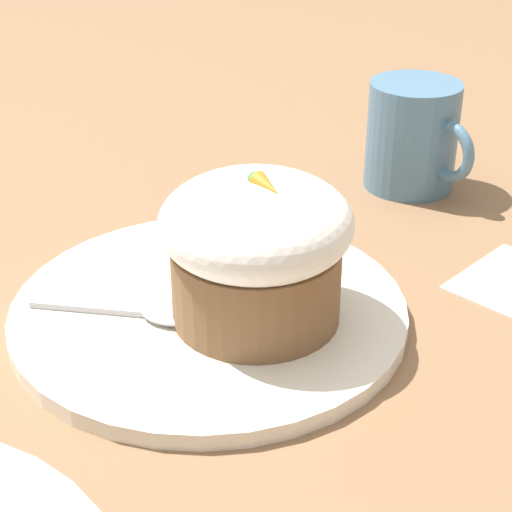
{
  "coord_description": "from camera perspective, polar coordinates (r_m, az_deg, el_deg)",
  "views": [
    {
      "loc": [
        0.37,
        -0.22,
        0.28
      ],
      "look_at": [
        0.03,
        0.02,
        0.05
      ],
      "focal_mm": 60.0,
      "sensor_mm": 36.0,
      "label": 1
    }
  ],
  "objects": [
    {
      "name": "ground_plane",
      "position": [
        0.52,
        -3.13,
        -4.15
      ],
      "size": [
        4.0,
        4.0,
        0.0
      ],
      "primitive_type": "plane",
      "color": "#846042"
    },
    {
      "name": "dessert_plate",
      "position": [
        0.52,
        -3.15,
        -3.67
      ],
      "size": [
        0.24,
        0.24,
        0.01
      ],
      "color": "white",
      "rests_on": "ground_plane"
    },
    {
      "name": "carrot_cake",
      "position": [
        0.48,
        0.0,
        0.58
      ],
      "size": [
        0.11,
        0.11,
        0.09
      ],
      "color": "brown",
      "rests_on": "dessert_plate"
    },
    {
      "name": "spoon",
      "position": [
        0.5,
        -6.66,
        -3.61
      ],
      "size": [
        0.09,
        0.09,
        0.01
      ],
      "color": "#B7B7BC",
      "rests_on": "dessert_plate"
    },
    {
      "name": "coffee_cup",
      "position": [
        0.68,
        10.45,
        7.86
      ],
      "size": [
        0.1,
        0.07,
        0.08
      ],
      "color": "teal",
      "rests_on": "ground_plane"
    }
  ]
}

